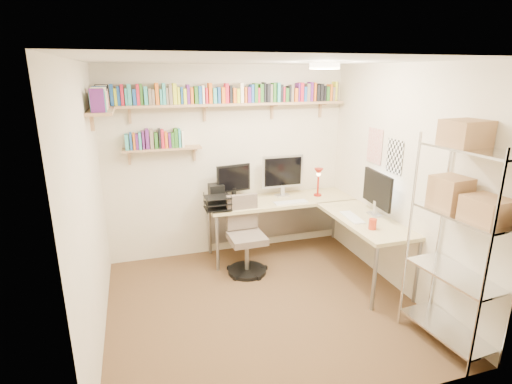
# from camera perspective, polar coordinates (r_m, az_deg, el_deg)

# --- Properties ---
(ground) EXTENTS (3.20, 3.20, 0.00)m
(ground) POSITION_cam_1_polar(r_m,az_deg,el_deg) (4.46, 0.97, -15.81)
(ground) COLOR #4D3421
(ground) RESTS_ON ground
(room_shell) EXTENTS (3.24, 3.04, 2.52)m
(room_shell) POSITION_cam_1_polar(r_m,az_deg,el_deg) (3.86, 1.14, 3.98)
(room_shell) COLOR beige
(room_shell) RESTS_ON ground
(wall_shelves) EXTENTS (3.12, 1.09, 0.80)m
(wall_shelves) POSITION_cam_1_polar(r_m,az_deg,el_deg) (4.95, -8.29, 12.22)
(wall_shelves) COLOR tan
(wall_shelves) RESTS_ON ground
(corner_desk) EXTENTS (2.07, 1.97, 1.34)m
(corner_desk) POSITION_cam_1_polar(r_m,az_deg,el_deg) (5.14, 5.22, -1.88)
(corner_desk) COLOR #CEBC86
(corner_desk) RESTS_ON ground
(office_chair) EXTENTS (0.50, 0.51, 0.96)m
(office_chair) POSITION_cam_1_polar(r_m,az_deg,el_deg) (4.96, -1.50, -7.00)
(office_chair) COLOR black
(office_chair) RESTS_ON ground
(wire_rack) EXTENTS (0.48, 0.86, 2.03)m
(wire_rack) POSITION_cam_1_polar(r_m,az_deg,el_deg) (3.76, 27.59, -1.08)
(wire_rack) COLOR silver
(wire_rack) RESTS_ON ground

